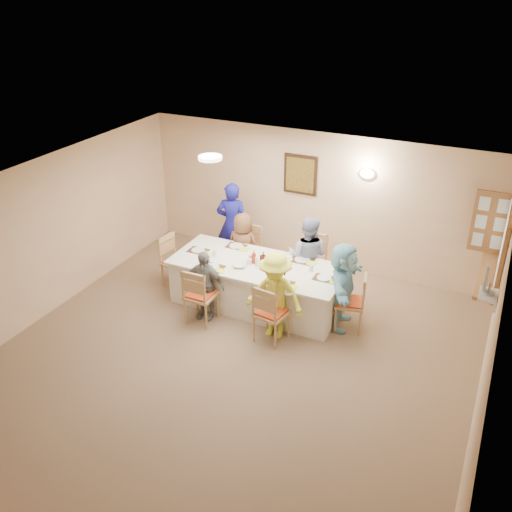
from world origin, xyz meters
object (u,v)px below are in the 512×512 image
at_px(desk_fan, 488,284).
at_px(diner_back_left, 243,247).
at_px(serving_hatch, 505,245).
at_px(chair_left_end, 176,261).
at_px(diner_front_right, 275,296).
at_px(diner_right_end, 343,286).
at_px(diner_front_left, 204,285).
at_px(chair_front_right, 271,312).
at_px(caregiver, 232,224).
at_px(chair_right_end, 350,301).
at_px(condiment_ketchup, 254,257).
at_px(diner_back_right, 308,256).
at_px(chair_front_left, 201,294).
at_px(chair_back_left, 246,252).
at_px(dining_table, 258,284).
at_px(chair_back_right, 310,264).

height_order(desk_fan, diner_back_left, desk_fan).
bearing_deg(serving_hatch, chair_left_end, -171.84).
bearing_deg(diner_front_right, diner_right_end, 38.46).
xyz_separation_m(chair_left_end, diner_front_left, (0.95, -0.68, 0.12)).
bearing_deg(diner_back_left, diner_front_right, 129.81).
relative_size(desk_fan, chair_front_right, 0.32).
relative_size(desk_fan, caregiver, 0.19).
xyz_separation_m(chair_left_end, chair_right_end, (3.10, 0.00, 0.01)).
height_order(diner_front_left, diner_right_end, diner_right_end).
relative_size(chair_left_end, diner_right_end, 0.65).
height_order(desk_fan, caregiver, desk_fan).
xyz_separation_m(desk_fan, condiment_ketchup, (-3.47, 0.63, -0.68)).
bearing_deg(chair_front_right, diner_front_right, -81.60).
relative_size(diner_back_left, diner_back_right, 0.89).
relative_size(chair_front_right, chair_left_end, 1.04).
relative_size(chair_front_left, diner_back_left, 0.75).
height_order(chair_left_end, diner_front_right, diner_front_right).
distance_m(serving_hatch, condiment_ketchup, 3.71).
height_order(chair_back_left, caregiver, caregiver).
distance_m(serving_hatch, chair_right_end, 2.33).
bearing_deg(chair_right_end, condiment_ketchup, -102.23).
distance_m(chair_back_left, diner_back_right, 1.23).
xyz_separation_m(serving_hatch, dining_table, (-3.51, -0.73, -1.12)).
bearing_deg(caregiver, desk_fan, 142.76).
distance_m(chair_back_right, diner_back_left, 1.21).
xyz_separation_m(chair_right_end, caregiver, (-2.60, 1.15, 0.33)).
height_order(serving_hatch, chair_back_right, serving_hatch).
relative_size(dining_table, caregiver, 1.76).
bearing_deg(chair_right_end, diner_front_right, -66.39).
bearing_deg(serving_hatch, chair_front_right, -152.34).
bearing_deg(caregiver, diner_front_right, 116.54).
distance_m(chair_front_left, diner_right_end, 2.18).
xyz_separation_m(diner_front_right, diner_right_end, (0.82, 0.68, 0.02)).
relative_size(caregiver, condiment_ketchup, 7.19).
xyz_separation_m(chair_back_right, diner_right_end, (0.82, -0.80, 0.20)).
height_order(serving_hatch, chair_right_end, serving_hatch).
distance_m(chair_back_right, caregiver, 1.71).
bearing_deg(diner_right_end, chair_left_end, 82.80).
relative_size(chair_back_left, chair_right_end, 1.02).
bearing_deg(dining_table, chair_back_right, 53.13).
bearing_deg(diner_right_end, diner_front_left, 101.40).
bearing_deg(diner_back_right, desk_fan, 150.10).
distance_m(chair_right_end, diner_right_end, 0.27).
height_order(desk_fan, chair_back_right, desk_fan).
bearing_deg(chair_back_left, diner_right_end, -17.73).
bearing_deg(diner_front_left, dining_table, 45.32).
bearing_deg(diner_back_right, diner_front_right, 85.09).
distance_m(diner_front_right, caregiver, 2.47).
xyz_separation_m(chair_front_right, diner_back_right, (0.00, 1.48, 0.23)).
bearing_deg(chair_front_left, diner_back_right, -129.36).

